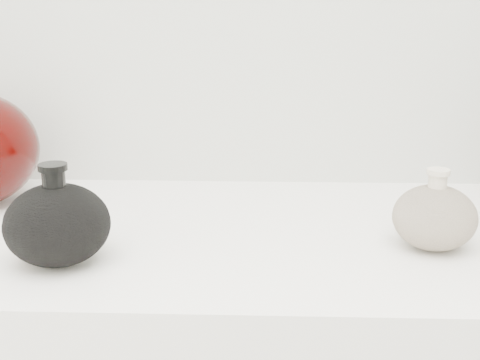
{
  "coord_description": "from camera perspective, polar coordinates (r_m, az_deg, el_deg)",
  "views": [
    {
      "loc": [
        0.02,
        0.07,
        1.23
      ],
      "look_at": [
        -0.01,
        0.92,
        0.98
      ],
      "focal_mm": 50.0,
      "sensor_mm": 36.0,
      "label": 1
    }
  ],
  "objects": [
    {
      "name": "cream_gourd_vase",
      "position": [
        0.9,
        16.27,
        -3.02
      ],
      "size": [
        0.14,
        0.14,
        0.11
      ],
      "color": "beige",
      "rests_on": "display_counter"
    },
    {
      "name": "black_gourd_vase",
      "position": [
        0.85,
        -15.33,
        -3.62
      ],
      "size": [
        0.17,
        0.17,
        0.13
      ],
      "color": "black",
      "rests_on": "display_counter"
    }
  ]
}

